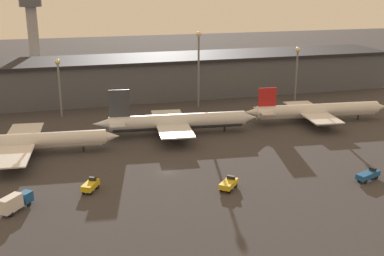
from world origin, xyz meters
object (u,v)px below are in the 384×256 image
(service_vehicle_4, at_px, (90,185))
(control_tower, at_px, (33,32))
(airplane_0, at_px, (24,142))
(service_vehicle_3, at_px, (15,202))
(airplane_1, at_px, (177,122))
(airplane_2, at_px, (317,111))
(service_vehicle_1, at_px, (368,175))
(service_vehicle_2, at_px, (229,184))

(service_vehicle_4, distance_m, control_tower, 117.88)
(airplane_0, height_order, service_vehicle_3, airplane_0)
(airplane_1, xyz_separation_m, service_vehicle_4, (-28.27, -34.93, -2.59))
(airplane_2, bearing_deg, service_vehicle_4, -149.43)
(airplane_0, distance_m, control_tower, 88.89)
(service_vehicle_1, distance_m, service_vehicle_4, 64.20)
(airplane_0, xyz_separation_m, service_vehicle_2, (45.17, -35.54, -2.38))
(service_vehicle_3, distance_m, control_tower, 122.68)
(service_vehicle_2, distance_m, service_vehicle_3, 45.37)
(airplane_2, distance_m, control_tower, 121.67)
(service_vehicle_1, distance_m, service_vehicle_3, 78.77)
(service_vehicle_4, height_order, control_tower, control_tower)
(airplane_1, bearing_deg, control_tower, 123.48)
(airplane_0, distance_m, service_vehicle_3, 34.21)
(airplane_0, xyz_separation_m, control_tower, (0.97, 86.53, 20.33))
(airplane_1, bearing_deg, service_vehicle_2, -82.23)
(airplane_0, xyz_separation_m, service_vehicle_4, (15.20, -28.28, -2.34))
(airplane_2, distance_m, service_vehicle_1, 48.46)
(service_vehicle_3, xyz_separation_m, service_vehicle_4, (15.37, 5.89, -0.72))
(service_vehicle_1, bearing_deg, control_tower, 100.31)
(airplane_0, relative_size, service_vehicle_4, 9.00)
(airplane_1, height_order, service_vehicle_4, airplane_1)
(airplane_2, bearing_deg, airplane_0, -169.98)
(airplane_0, relative_size, airplane_2, 1.00)
(airplane_2, distance_m, service_vehicle_2, 62.78)
(airplane_1, distance_m, service_vehicle_3, 59.79)
(airplane_0, relative_size, service_vehicle_2, 8.67)
(airplane_0, distance_m, airplane_2, 91.32)
(service_vehicle_4, xyz_separation_m, control_tower, (-14.23, 114.80, 22.67))
(service_vehicle_3, bearing_deg, control_tower, 38.30)
(service_vehicle_1, bearing_deg, airplane_0, 132.02)
(control_tower, bearing_deg, service_vehicle_1, -58.42)
(service_vehicle_4, bearing_deg, service_vehicle_3, 139.93)
(control_tower, bearing_deg, airplane_2, -41.35)
(service_vehicle_2, bearing_deg, service_vehicle_3, 130.31)
(airplane_1, relative_size, airplane_2, 1.00)
(airplane_0, xyz_separation_m, airplane_1, (43.47, 6.65, 0.24))
(service_vehicle_2, bearing_deg, airplane_0, 93.85)
(airplane_2, height_order, service_vehicle_3, airplane_2)
(airplane_2, bearing_deg, control_tower, 144.11)
(airplane_0, relative_size, control_tower, 1.22)
(service_vehicle_1, bearing_deg, airplane_1, 105.89)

